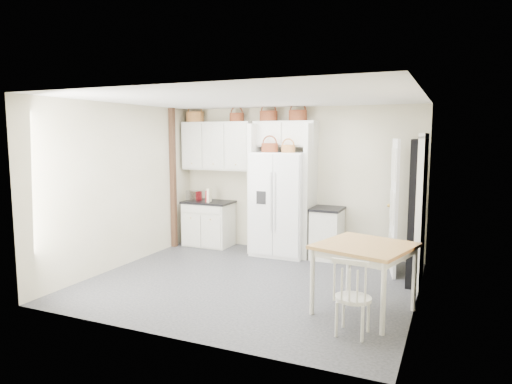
% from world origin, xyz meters
% --- Properties ---
extents(floor, '(4.50, 4.50, 0.00)m').
position_xyz_m(floor, '(0.00, 0.00, 0.00)').
color(floor, '#262628').
rests_on(floor, ground).
extents(ceiling, '(4.50, 4.50, 0.00)m').
position_xyz_m(ceiling, '(0.00, 0.00, 2.60)').
color(ceiling, white).
rests_on(ceiling, wall_back).
extents(wall_back, '(4.50, 0.00, 4.50)m').
position_xyz_m(wall_back, '(0.00, 2.00, 1.30)').
color(wall_back, '#BAB18E').
rests_on(wall_back, floor).
extents(wall_left, '(0.00, 4.00, 4.00)m').
position_xyz_m(wall_left, '(-2.25, 0.00, 1.30)').
color(wall_left, '#BAB18E').
rests_on(wall_left, floor).
extents(wall_right, '(0.00, 4.00, 4.00)m').
position_xyz_m(wall_right, '(2.25, 0.00, 1.30)').
color(wall_right, '#BAB18E').
rests_on(wall_right, floor).
extents(refrigerator, '(0.94, 0.75, 1.81)m').
position_xyz_m(refrigerator, '(-0.15, 1.65, 0.91)').
color(refrigerator, white).
rests_on(refrigerator, floor).
extents(base_cab_left, '(0.88, 0.56, 0.82)m').
position_xyz_m(base_cab_left, '(-1.65, 1.70, 0.41)').
color(base_cab_left, silver).
rests_on(base_cab_left, floor).
extents(base_cab_right, '(0.48, 0.57, 0.84)m').
position_xyz_m(base_cab_right, '(0.67, 1.70, 0.42)').
color(base_cab_right, silver).
rests_on(base_cab_right, floor).
extents(dining_table, '(1.23, 1.23, 0.83)m').
position_xyz_m(dining_table, '(1.70, -0.50, 0.42)').
color(dining_table, brown).
rests_on(dining_table, floor).
extents(windsor_chair, '(0.40, 0.37, 0.79)m').
position_xyz_m(windsor_chair, '(1.71, -1.15, 0.40)').
color(windsor_chair, silver).
rests_on(windsor_chair, floor).
extents(counter_left, '(0.92, 0.59, 0.04)m').
position_xyz_m(counter_left, '(-1.65, 1.70, 0.84)').
color(counter_left, black).
rests_on(counter_left, base_cab_left).
extents(counter_right, '(0.51, 0.61, 0.04)m').
position_xyz_m(counter_right, '(0.67, 1.70, 0.86)').
color(counter_right, black).
rests_on(counter_right, base_cab_right).
extents(toaster, '(0.33, 0.25, 0.20)m').
position_xyz_m(toaster, '(-1.91, 1.62, 0.95)').
color(toaster, silver).
rests_on(toaster, counter_left).
extents(cookbook_red, '(0.07, 0.14, 0.21)m').
position_xyz_m(cookbook_red, '(-1.63, 1.62, 0.96)').
color(cookbook_red, '#9E0D15').
rests_on(cookbook_red, counter_left).
extents(cookbook_cream, '(0.07, 0.18, 0.26)m').
position_xyz_m(cookbook_cream, '(-1.58, 1.62, 0.99)').
color(cookbook_cream, '#F8F1C6').
rests_on(cookbook_cream, counter_left).
extents(basket_upper_a, '(0.34, 0.34, 0.19)m').
position_xyz_m(basket_upper_a, '(-1.99, 1.83, 2.45)').
color(basket_upper_a, brown).
rests_on(basket_upper_a, upper_cabinet).
extents(basket_upper_c, '(0.27, 0.27, 0.16)m').
position_xyz_m(basket_upper_c, '(-1.10, 1.83, 2.43)').
color(basket_upper_c, '#5C2D13').
rests_on(basket_upper_c, upper_cabinet).
extents(basket_bridge_a, '(0.32, 0.32, 0.18)m').
position_xyz_m(basket_bridge_a, '(-0.47, 1.83, 2.44)').
color(basket_bridge_a, '#5C2D13').
rests_on(basket_bridge_a, bridge_cabinet).
extents(basket_bridge_b, '(0.32, 0.32, 0.18)m').
position_xyz_m(basket_bridge_b, '(0.08, 1.83, 2.44)').
color(basket_bridge_b, '#5C2D13').
rests_on(basket_bridge_b, bridge_cabinet).
extents(basket_fridge_a, '(0.29, 0.29, 0.15)m').
position_xyz_m(basket_fridge_a, '(-0.33, 1.55, 1.89)').
color(basket_fridge_a, '#5C2D13').
rests_on(basket_fridge_a, refrigerator).
extents(basket_fridge_b, '(0.24, 0.24, 0.13)m').
position_xyz_m(basket_fridge_b, '(0.01, 1.55, 1.87)').
color(basket_fridge_b, brown).
rests_on(basket_fridge_b, refrigerator).
extents(upper_cabinet, '(1.40, 0.34, 0.90)m').
position_xyz_m(upper_cabinet, '(-1.50, 1.83, 1.90)').
color(upper_cabinet, silver).
rests_on(upper_cabinet, wall_back).
extents(bridge_cabinet, '(1.12, 0.34, 0.45)m').
position_xyz_m(bridge_cabinet, '(-0.15, 1.83, 2.12)').
color(bridge_cabinet, silver).
rests_on(bridge_cabinet, wall_back).
extents(fridge_panel_left, '(0.08, 0.60, 2.30)m').
position_xyz_m(fridge_panel_left, '(-0.66, 1.70, 1.15)').
color(fridge_panel_left, silver).
rests_on(fridge_panel_left, floor).
extents(fridge_panel_right, '(0.08, 0.60, 2.30)m').
position_xyz_m(fridge_panel_right, '(0.36, 1.70, 1.15)').
color(fridge_panel_right, silver).
rests_on(fridge_panel_right, floor).
extents(trim_post, '(0.09, 0.09, 2.60)m').
position_xyz_m(trim_post, '(-2.20, 1.35, 1.30)').
color(trim_post, '#332211').
rests_on(trim_post, floor).
extents(doorway_void, '(0.18, 0.85, 2.05)m').
position_xyz_m(doorway_void, '(2.16, 1.00, 1.02)').
color(doorway_void, black).
rests_on(doorway_void, floor).
extents(door_slab, '(0.21, 0.79, 2.05)m').
position_xyz_m(door_slab, '(1.80, 1.33, 1.02)').
color(door_slab, white).
rests_on(door_slab, floor).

